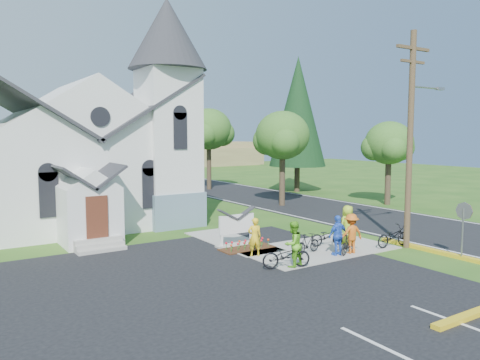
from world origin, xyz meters
TOP-DOWN VIEW (x-y plane):
  - ground at (0.00, 0.00)m, footprint 120.00×120.00m
  - parking_lot at (-7.00, -2.00)m, footprint 20.00×16.00m
  - road at (10.00, 15.00)m, footprint 8.00×90.00m
  - sidewalk at (1.50, 0.50)m, footprint 7.00×4.00m
  - church at (-5.48, 12.48)m, footprint 12.35×12.00m
  - church_sign at (-1.20, 3.20)m, footprint 2.20×0.40m
  - flower_bed at (-1.20, 2.30)m, footprint 2.60×1.10m
  - utility_pole at (5.36, -1.50)m, footprint 3.45×0.28m
  - stop_sign at (5.43, -4.20)m, footprint 0.11×0.76m
  - tree_road_near at (8.50, 12.00)m, footprint 4.00×4.00m
  - tree_road_mid at (9.00, 24.00)m, footprint 4.40×4.40m
  - tree_road_far at (15.50, 8.00)m, footprint 3.60×3.60m
  - conifer at (15.00, 18.00)m, footprint 5.20×5.20m
  - distant_hills at (3.36, 56.33)m, footprint 61.00×10.00m
  - cyclist_0 at (-1.70, 0.98)m, footprint 0.71×0.58m
  - bike_0 at (-1.70, -1.20)m, footprint 2.07×1.31m
  - cyclist_1 at (-1.36, -1.20)m, footprint 1.00×0.84m
  - bike_1 at (0.52, 0.05)m, footprint 1.54×0.63m
  - cyclist_2 at (1.43, -0.89)m, footprint 1.04×0.45m
  - bike_2 at (2.27, 0.65)m, footprint 1.84×0.96m
  - cyclist_3 at (2.19, -0.94)m, footprint 1.24×0.85m
  - bike_3 at (1.98, -0.99)m, footprint 1.55×0.95m
  - cyclist_4 at (3.38, 0.42)m, footprint 0.94×0.63m
  - bike_4 at (4.70, -1.20)m, footprint 1.97×0.82m

SIDE VIEW (x-z plane):
  - ground at x=0.00m, z-range 0.00..0.00m
  - parking_lot at x=-7.00m, z-range 0.00..0.02m
  - road at x=10.00m, z-range 0.00..0.02m
  - sidewalk at x=1.50m, z-range 0.00..0.05m
  - flower_bed at x=-1.20m, z-range 0.00..0.07m
  - bike_1 at x=0.52m, z-range 0.05..0.95m
  - bike_3 at x=1.98m, z-range 0.05..0.95m
  - bike_2 at x=2.27m, z-range 0.05..0.97m
  - bike_4 at x=4.70m, z-range 0.05..1.06m
  - bike_0 at x=-1.70m, z-range 0.05..1.08m
  - cyclist_0 at x=-1.70m, z-range 0.05..1.74m
  - cyclist_2 at x=1.43m, z-range 0.05..1.81m
  - cyclist_3 at x=2.19m, z-range 0.05..1.82m
  - cyclist_1 at x=-1.36m, z-range 0.05..1.89m
  - cyclist_4 at x=3.38m, z-range 0.05..1.92m
  - church_sign at x=-1.20m, z-range 0.18..1.88m
  - stop_sign at x=5.43m, z-range 0.54..3.02m
  - distant_hills at x=3.36m, z-range -0.63..4.97m
  - tree_road_far at x=15.50m, z-range 1.48..7.78m
  - tree_road_near at x=8.50m, z-range 1.68..8.73m
  - church at x=-5.48m, z-range -1.25..11.75m
  - utility_pole at x=5.36m, z-range 0.40..10.40m
  - tree_road_mid at x=9.00m, z-range 1.88..9.68m
  - conifer at x=15.00m, z-range 1.19..13.59m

